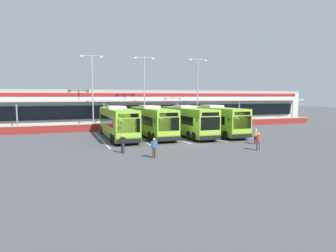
{
  "coord_description": "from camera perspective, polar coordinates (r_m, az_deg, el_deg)",
  "views": [
    {
      "loc": [
        -12.77,
        -28.54,
        4.97
      ],
      "look_at": [
        -1.35,
        3.0,
        1.6
      ],
      "focal_mm": 32.04,
      "sensor_mm": 36.0,
      "label": 1
    }
  ],
  "objects": [
    {
      "name": "ground_plane",
      "position": [
        31.66,
        4.16,
        -3.31
      ],
      "size": [
        200.0,
        200.0,
        0.0
      ],
      "primitive_type": "plane",
      "color": "#4C4C51"
    },
    {
      "name": "terminal_building",
      "position": [
        56.94,
        -6.94,
        3.73
      ],
      "size": [
        70.0,
        13.0,
        6.0
      ],
      "color": "beige",
      "rests_on": "ground"
    },
    {
      "name": "red_barrier_wall",
      "position": [
        45.12,
        -3.36,
        0.11
      ],
      "size": [
        60.0,
        0.4,
        1.1
      ],
      "color": "maroon",
      "rests_on": "ground"
    },
    {
      "name": "coach_bus_leftmost",
      "position": [
        35.57,
        -9.59,
        0.52
      ],
      "size": [
        2.99,
        12.16,
        3.78
      ],
      "color": "#8CC633",
      "rests_on": "ground"
    },
    {
      "name": "coach_bus_left_centre",
      "position": [
        36.67,
        -3.09,
        0.75
      ],
      "size": [
        2.99,
        12.16,
        3.78
      ],
      "color": "#8CC633",
      "rests_on": "ground"
    },
    {
      "name": "coach_bus_centre",
      "position": [
        37.44,
        3.71,
        0.85
      ],
      "size": [
        2.99,
        12.16,
        3.78
      ],
      "color": "#8CC633",
      "rests_on": "ground"
    },
    {
      "name": "coach_bus_right_centre",
      "position": [
        39.16,
        9.0,
        1.0
      ],
      "size": [
        2.99,
        12.16,
        3.78
      ],
      "color": "#8CC633",
      "rests_on": "ground"
    },
    {
      "name": "bay_stripe_far_west",
      "position": [
        35.17,
        -12.57,
        -2.52
      ],
      "size": [
        0.14,
        13.0,
        0.01
      ],
      "primitive_type": "cube",
      "color": "silver",
      "rests_on": "ground"
    },
    {
      "name": "bay_stripe_west",
      "position": [
        35.94,
        -5.91,
        -2.24
      ],
      "size": [
        0.14,
        13.0,
        0.01
      ],
      "primitive_type": "cube",
      "color": "silver",
      "rests_on": "ground"
    },
    {
      "name": "bay_stripe_mid_west",
      "position": [
        37.16,
        0.39,
        -1.94
      ],
      "size": [
        0.14,
        13.0,
        0.01
      ],
      "primitive_type": "cube",
      "color": "silver",
      "rests_on": "ground"
    },
    {
      "name": "bay_stripe_centre",
      "position": [
        38.81,
        6.22,
        -1.65
      ],
      "size": [
        0.14,
        13.0,
        0.01
      ],
      "primitive_type": "cube",
      "color": "silver",
      "rests_on": "ground"
    },
    {
      "name": "bay_stripe_mid_east",
      "position": [
        40.82,
        11.52,
        -1.37
      ],
      "size": [
        0.14,
        13.0,
        0.01
      ],
      "primitive_type": "cube",
      "color": "silver",
      "rests_on": "ground"
    },
    {
      "name": "pedestrian_with_handbag",
      "position": [
        32.42,
        16.36,
        -1.78
      ],
      "size": [
        0.59,
        0.55,
        1.62
      ],
      "color": "#4C4238",
      "rests_on": "ground"
    },
    {
      "name": "pedestrian_in_dark_coat",
      "position": [
        24.06,
        -2.64,
        -4.07
      ],
      "size": [
        0.53,
        0.31,
        1.62
      ],
      "color": "#4C4238",
      "rests_on": "ground"
    },
    {
      "name": "pedestrian_child",
      "position": [
        28.6,
        16.85,
        -2.75
      ],
      "size": [
        0.53,
        0.33,
        1.62
      ],
      "color": "slate",
      "rests_on": "ground"
    },
    {
      "name": "pedestrian_near_bin",
      "position": [
        26.35,
        -8.61,
        -3.27
      ],
      "size": [
        0.5,
        0.41,
        1.62
      ],
      "color": "#33333D",
      "rests_on": "ground"
    },
    {
      "name": "lamp_post_west",
      "position": [
        46.24,
        -14.17,
        7.2
      ],
      "size": [
        3.24,
        0.28,
        11.0
      ],
      "color": "#9E9EA3",
      "rests_on": "ground"
    },
    {
      "name": "lamp_post_centre",
      "position": [
        46.99,
        -4.52,
        7.33
      ],
      "size": [
        3.24,
        0.28,
        11.0
      ],
      "color": "#9E9EA3",
      "rests_on": "ground"
    },
    {
      "name": "lamp_post_east",
      "position": [
        49.61,
        5.64,
        7.23
      ],
      "size": [
        3.24,
        0.28,
        11.0
      ],
      "color": "#9E9EA3",
      "rests_on": "ground"
    }
  ]
}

